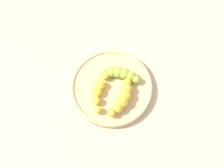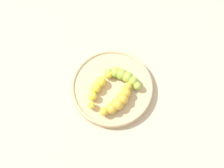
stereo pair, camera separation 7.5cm
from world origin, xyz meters
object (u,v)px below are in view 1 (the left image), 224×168
(fruit_bowl, at_px, (112,87))
(banana_spotted, at_px, (123,98))
(banana_yellow, at_px, (101,88))
(banana_green, at_px, (121,74))

(fruit_bowl, xyz_separation_m, banana_spotted, (-0.03, 0.04, 0.02))
(banana_yellow, distance_m, banana_spotted, 0.07)
(banana_green, relative_size, banana_spotted, 1.00)
(banana_yellow, height_order, banana_spotted, banana_spotted)
(banana_green, distance_m, banana_yellow, 0.07)
(banana_spotted, bearing_deg, banana_yellow, 178.75)
(banana_green, height_order, banana_spotted, banana_spotted)
(fruit_bowl, distance_m, banana_spotted, 0.06)
(banana_green, bearing_deg, banana_spotted, -164.51)
(banana_green, xyz_separation_m, banana_yellow, (0.06, 0.04, -0.00))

